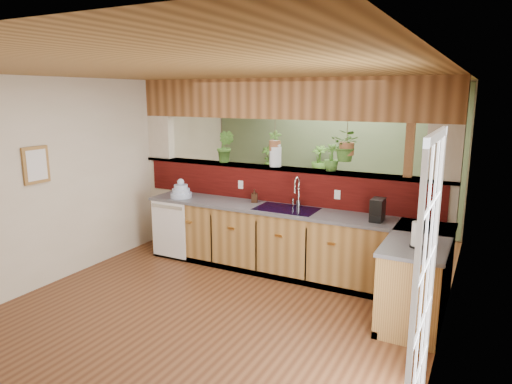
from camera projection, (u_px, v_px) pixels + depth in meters
The scene contains 28 objects.
ground at pixel (234, 297), 5.49m from camera, with size 4.60×7.00×0.01m, color #59321B.
ceiling at pixel (231, 74), 4.94m from camera, with size 4.60×7.00×0.01m, color brown.
wall_back at pixel (330, 155), 8.25m from camera, with size 4.60×0.02×2.60m, color beige.
wall_left at pixel (88, 175), 6.25m from camera, with size 0.02×7.00×2.60m, color beige.
wall_right at pixel (449, 215), 4.18m from camera, with size 0.02×7.00×2.60m, color beige.
pass_through_partition at pixel (283, 181), 6.39m from camera, with size 4.60×0.21×2.60m.
pass_through_ledge at pixel (281, 168), 6.37m from camera, with size 4.60×0.21×0.04m, color brown.
header_beam at pixel (282, 99), 6.17m from camera, with size 4.60×0.15×0.55m, color brown.
sage_backwall at pixel (330, 155), 8.23m from camera, with size 4.55×0.02×2.55m, color #586B49.
countertop at pixel (325, 251), 5.77m from camera, with size 4.14×1.52×0.90m.
dishwasher at pixel (169, 230), 6.63m from camera, with size 0.58×0.03×0.82m.
navy_sink at pixel (286, 215), 6.05m from camera, with size 0.82×0.50×0.18m.
french_door at pixel (424, 294), 3.11m from camera, with size 0.06×1.02×2.16m, color white.
framed_print at pixel (36, 165), 5.49m from camera, with size 0.04×0.35×0.45m.
faucet at pixel (297, 191), 6.08m from camera, with size 0.18×0.18×0.42m.
dish_stack at pixel (181, 192), 6.68m from camera, with size 0.32×0.32×0.28m.
soap_dispenser at pixel (254, 196), 6.37m from camera, with size 0.08×0.09×0.19m, color #3C2215.
coffee_maker at pixel (377, 211), 5.43m from camera, with size 0.14×0.24×0.27m.
paper_towel at pixel (417, 235), 4.50m from camera, with size 0.13×0.13×0.28m.
glass_jar at pixel (275, 153), 6.37m from camera, with size 0.17×0.17×0.37m.
ledge_plant_left at pixel (225, 147), 6.72m from camera, with size 0.26×0.21×0.48m, color #3A6723.
ledge_plant_right at pixel (331, 158), 6.00m from camera, with size 0.20×0.20×0.36m, color #3A6723.
hanging_plant_a at pixel (275, 135), 6.32m from camera, with size 0.21×0.18×0.46m.
hanging_plant_b at pixel (347, 132), 5.84m from camera, with size 0.43×0.39×0.53m.
shelving_console at pixel (296, 198), 8.45m from camera, with size 1.50×0.40×1.00m, color black.
shelf_plant_a at pixel (268, 157), 8.56m from camera, with size 0.24×0.16×0.45m, color #3A6723.
shelf_plant_b at pixel (319, 160), 8.10m from camera, with size 0.28×0.28×0.50m, color #3A6723.
floor_plant at pixel (374, 234), 6.66m from camera, with size 0.69×0.60×0.77m, color #3A6723.
Camera 1 is at (2.59, -4.40, 2.39)m, focal length 32.00 mm.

